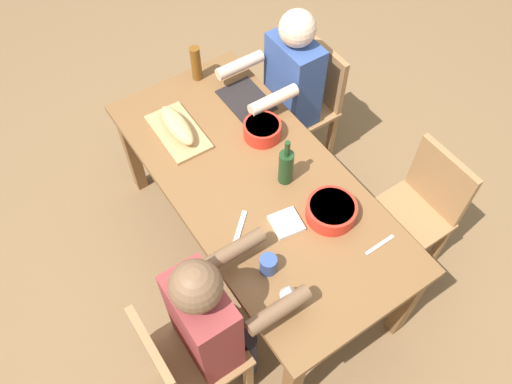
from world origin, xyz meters
TOP-DOWN VIEW (x-y plane):
  - ground_plane at (0.00, 0.00)m, footprint 8.00×8.00m
  - dining_table at (0.00, 0.00)m, footprint 1.83×0.86m
  - chair_near_right at (0.50, -0.75)m, footprint 0.40×0.40m
  - diner_near_right at (0.50, -0.57)m, footprint 0.41×0.53m
  - chair_near_left at (-0.50, -0.75)m, footprint 0.40×0.40m
  - chair_far_left at (-0.50, 0.75)m, footprint 0.40×0.40m
  - diner_far_left at (-0.50, 0.57)m, footprint 0.41×0.53m
  - serving_bowl_pasta at (-0.39, -0.18)m, footprint 0.25×0.25m
  - serving_bowl_greens at (0.23, -0.20)m, footprint 0.21×0.21m
  - cutting_board at (0.50, 0.18)m, footprint 0.40×0.23m
  - bread_loaf at (0.50, 0.18)m, footprint 0.32×0.11m
  - wine_bottle at (-0.08, -0.13)m, footprint 0.08×0.08m
  - beer_bottle at (0.82, -0.13)m, footprint 0.06×0.06m
  - wine_glass at (-0.63, 0.26)m, footprint 0.08×0.08m
  - placemat_near_right at (0.50, -0.27)m, footprint 0.32×0.23m
  - fork_near_left at (-0.64, -0.27)m, footprint 0.02×0.17m
  - cup_far_left at (-0.45, 0.24)m, footprint 0.08×0.08m
  - carving_knife at (-0.21, 0.24)m, footprint 0.17×0.19m
  - napkin_stack at (-0.31, 0.03)m, footprint 0.16×0.16m

SIDE VIEW (x-z plane):
  - ground_plane at x=0.00m, z-range 0.00..0.00m
  - chair_near_right at x=0.50m, z-range 0.06..0.91m
  - chair_near_left at x=-0.50m, z-range 0.06..0.91m
  - chair_far_left at x=-0.50m, z-range 0.06..0.91m
  - dining_table at x=0.00m, z-range 0.28..1.02m
  - diner_near_right at x=0.50m, z-range 0.10..1.30m
  - diner_far_left at x=-0.50m, z-range 0.10..1.30m
  - placemat_near_right at x=0.50m, z-range 0.74..0.75m
  - fork_near_left at x=-0.64m, z-range 0.74..0.75m
  - carving_knife at x=-0.21m, z-range 0.74..0.75m
  - cutting_board at x=0.50m, z-range 0.74..0.76m
  - napkin_stack at x=-0.31m, z-range 0.74..0.76m
  - cup_far_left at x=-0.45m, z-range 0.74..0.84m
  - serving_bowl_pasta at x=-0.39m, z-range 0.75..0.83m
  - serving_bowl_greens at x=0.23m, z-range 0.75..0.84m
  - bread_loaf at x=0.50m, z-range 0.76..0.85m
  - wine_bottle at x=-0.08m, z-range 0.70..0.99m
  - beer_bottle at x=0.82m, z-range 0.74..0.96m
  - wine_glass at x=-0.63m, z-range 0.77..0.94m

